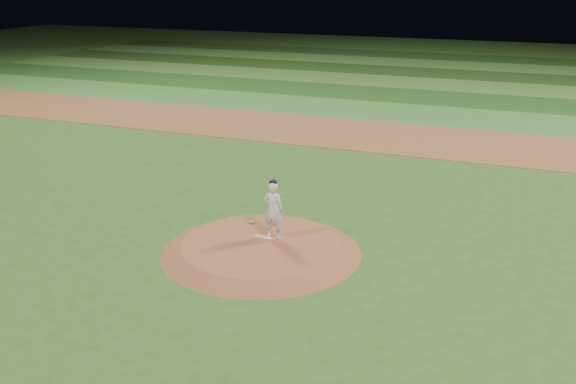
# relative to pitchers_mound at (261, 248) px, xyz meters

# --- Properties ---
(ground) EXTENTS (120.00, 120.00, 0.00)m
(ground) POSITION_rel_pitchers_mound_xyz_m (0.00, 0.00, -0.12)
(ground) COLOR #325E1E
(ground) RESTS_ON ground
(infield_dirt_band) EXTENTS (70.00, 6.00, 0.02)m
(infield_dirt_band) POSITION_rel_pitchers_mound_xyz_m (0.00, 14.00, -0.12)
(infield_dirt_band) COLOR brown
(infield_dirt_band) RESTS_ON ground
(outfield_stripe_0) EXTENTS (70.00, 5.00, 0.02)m
(outfield_stripe_0) POSITION_rel_pitchers_mound_xyz_m (0.00, 19.50, -0.12)
(outfield_stripe_0) COLOR #387A2C
(outfield_stripe_0) RESTS_ON ground
(outfield_stripe_1) EXTENTS (70.00, 5.00, 0.02)m
(outfield_stripe_1) POSITION_rel_pitchers_mound_xyz_m (0.00, 24.50, -0.12)
(outfield_stripe_1) COLOR #204F19
(outfield_stripe_1) RESTS_ON ground
(outfield_stripe_2) EXTENTS (70.00, 5.00, 0.02)m
(outfield_stripe_2) POSITION_rel_pitchers_mound_xyz_m (0.00, 29.50, -0.12)
(outfield_stripe_2) COLOR #41752A
(outfield_stripe_2) RESTS_ON ground
(outfield_stripe_3) EXTENTS (70.00, 5.00, 0.02)m
(outfield_stripe_3) POSITION_rel_pitchers_mound_xyz_m (0.00, 34.50, -0.12)
(outfield_stripe_3) COLOR #204516
(outfield_stripe_3) RESTS_ON ground
(outfield_stripe_4) EXTENTS (70.00, 5.00, 0.02)m
(outfield_stripe_4) POSITION_rel_pitchers_mound_xyz_m (0.00, 39.50, -0.12)
(outfield_stripe_4) COLOR #3F762B
(outfield_stripe_4) RESTS_ON ground
(outfield_stripe_5) EXTENTS (70.00, 5.00, 0.02)m
(outfield_stripe_5) POSITION_rel_pitchers_mound_xyz_m (0.00, 44.50, -0.12)
(outfield_stripe_5) COLOR #1F4716
(outfield_stripe_5) RESTS_ON ground
(pitchers_mound) EXTENTS (5.50, 5.50, 0.25)m
(pitchers_mound) POSITION_rel_pitchers_mound_xyz_m (0.00, 0.00, 0.00)
(pitchers_mound) COLOR #9D5630
(pitchers_mound) RESTS_ON ground
(pitching_rubber) EXTENTS (0.55, 0.19, 0.03)m
(pitching_rubber) POSITION_rel_pitchers_mound_xyz_m (-0.10, 0.38, 0.14)
(pitching_rubber) COLOR silver
(pitching_rubber) RESTS_ON pitchers_mound
(rosin_bag) EXTENTS (0.13, 0.13, 0.07)m
(rosin_bag) POSITION_rel_pitchers_mound_xyz_m (-0.86, 1.24, 0.16)
(rosin_bag) COLOR beige
(rosin_bag) RESTS_ON pitchers_mound
(pitcher_on_mound) EXTENTS (0.62, 0.42, 1.71)m
(pitcher_on_mound) POSITION_rel_pitchers_mound_xyz_m (0.16, 0.48, 0.97)
(pitcher_on_mound) COLOR white
(pitcher_on_mound) RESTS_ON pitchers_mound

